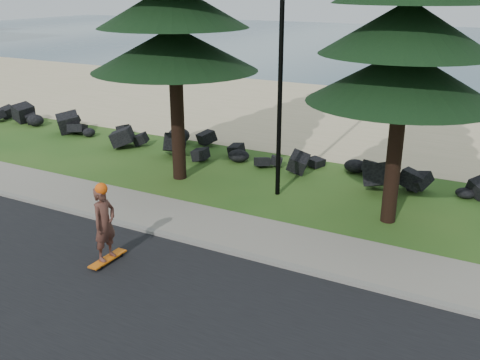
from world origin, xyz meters
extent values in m
plane|color=#27551A|center=(0.00, 0.00, 0.00)|extent=(160.00, 160.00, 0.00)
cube|color=black|center=(0.00, -4.50, 0.01)|extent=(160.00, 7.00, 0.02)
cube|color=gray|center=(0.00, -0.90, 0.05)|extent=(160.00, 0.20, 0.10)
cube|color=gray|center=(0.00, 0.20, 0.04)|extent=(160.00, 2.00, 0.08)
cube|color=#CABA86|center=(0.00, 14.50, 0.01)|extent=(160.00, 15.00, 0.01)
cube|color=#3A5B6E|center=(0.00, 51.00, 0.00)|extent=(160.00, 58.00, 0.01)
cylinder|color=black|center=(0.00, 3.20, 4.00)|extent=(0.14, 0.14, 8.00)
cube|color=orange|center=(-1.68, -2.64, 0.10)|extent=(0.27, 1.06, 0.04)
imported|color=brown|center=(-1.68, -2.64, 1.00)|extent=(0.43, 0.64, 1.76)
sphere|color=#FF570E|center=(-1.68, -2.64, 1.84)|extent=(0.28, 0.28, 0.28)
camera|label=1|loc=(6.24, -10.92, 6.09)|focal=40.00mm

